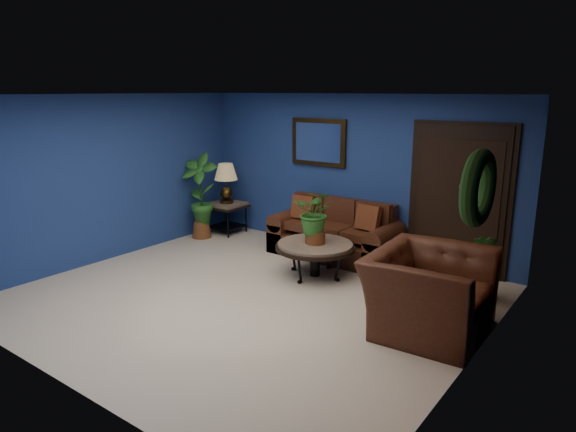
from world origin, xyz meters
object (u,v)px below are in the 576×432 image
Objects in this scene: sofa at (337,238)px; table_lamp at (226,178)px; end_table at (227,210)px; side_chair at (359,229)px; coffee_table at (315,247)px; armchair at (429,292)px.

table_lamp is at bearing -179.36° from sofa.
table_lamp is at bearing -90.00° from end_table.
end_table is 2.68m from side_chair.
side_chair is (0.14, 0.98, 0.08)m from coffee_table.
end_table is 0.70× the size of side_chair.
armchair reaches higher than end_table.
end_table is (-2.54, 0.92, 0.01)m from coffee_table.
sofa is 1.50× the size of armchair.
end_table is 0.89× the size of table_lamp.
sofa is 0.42m from side_chair.
table_lamp reaches higher than sofa.
table_lamp is 2.73m from side_chair.
coffee_table is 1.81× the size of end_table.
coffee_table is at bearing -76.89° from sofa.
end_table is 0.46× the size of armchair.
table_lamp is at bearing -173.72° from side_chair.
table_lamp is (-2.32, -0.03, 0.71)m from sofa.
armchair is (2.13, -1.61, 0.14)m from sofa.
end_table is at bearing 90.00° from table_lamp.
armchair is at bearing -38.09° from side_chair.
table_lamp reaches higher than coffee_table.
end_table is at bearing 160.10° from coffee_table.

